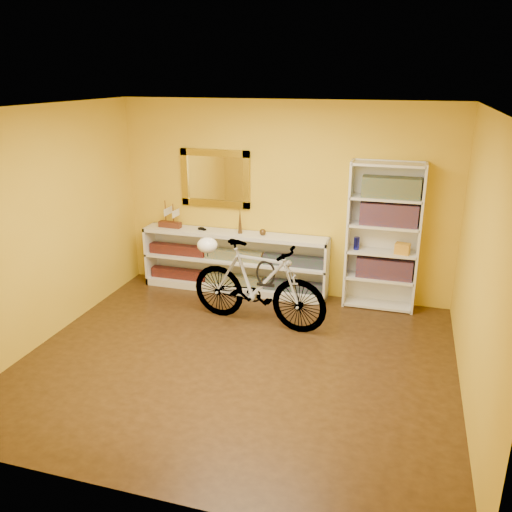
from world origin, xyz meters
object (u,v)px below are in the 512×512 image
(bicycle, at_px, (258,284))
(helmet, at_px, (207,245))
(bookcase, at_px, (383,237))
(console_unit, at_px, (234,262))

(bicycle, bearing_deg, helmet, 90.00)
(helmet, bearing_deg, bookcase, 22.18)
(bicycle, height_order, helmet, bicycle)
(console_unit, xyz_separation_m, helmet, (-0.07, -0.81, 0.49))
(bookcase, distance_m, helmet, 2.21)
(bicycle, bearing_deg, console_unit, 41.93)
(console_unit, bearing_deg, helmet, -95.02)
(bicycle, distance_m, helmet, 0.79)
(bookcase, xyz_separation_m, bicycle, (-1.37, -0.93, -0.43))
(bookcase, relative_size, helmet, 7.50)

